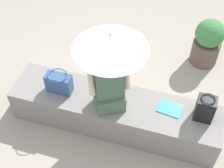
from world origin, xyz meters
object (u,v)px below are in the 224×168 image
Objects in this scene: parasol at (110,42)px; tote_bag_canvas at (205,108)px; handbag_black at (59,83)px; person_seated at (109,84)px; magazine at (169,109)px; planter_near at (208,42)px.

tote_bag_canvas is (1.08, 0.14, -0.83)m from parasol.
tote_bag_canvas is (1.75, 0.10, 0.03)m from handbag_black.
person_seated is 0.81× the size of parasol.
tote_bag_canvas is at bearing 5.94° from magazine.
magazine is (-0.39, 0.01, -0.16)m from tote_bag_canvas.
tote_bag_canvas is (1.09, 0.15, -0.22)m from person_seated.
magazine is (0.69, 0.15, -0.99)m from parasol.
parasol reaches higher than handbag_black.
planter_near is at bearing 92.38° from tote_bag_canvas.
person_seated reaches higher than planter_near.
magazine is 0.37× the size of planter_near.
person_seated is at bearing -122.39° from planter_near.
planter_near is at bearing 57.61° from person_seated.
parasol is 1.10m from handbag_black.
person_seated is 1.17× the size of planter_near.
handbag_black is 0.41× the size of planter_near.
parasol reaches higher than planter_near.
tote_bag_canvas is 1.49m from planter_near.
handbag_black is 1.38m from magazine.
person_seated reaches higher than tote_bag_canvas.
planter_near is (1.69, 1.57, -0.22)m from handbag_black.
planter_near is (0.33, 1.46, -0.09)m from magazine.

